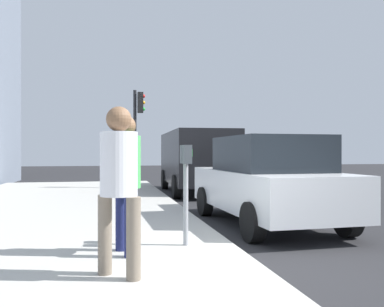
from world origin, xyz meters
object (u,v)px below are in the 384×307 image
object	(u,v)px
parking_meter	(186,173)
pedestrian_bystander	(119,176)
pedestrian_at_meter	(126,172)
parked_sedan_near	(267,180)
traffic_signal	(138,122)
parked_van_far	(196,158)

from	to	relation	value
parking_meter	pedestrian_bystander	xyz separation A→B (m)	(-1.29, 0.96, 0.04)
pedestrian_at_meter	pedestrian_bystander	world-z (taller)	pedestrian_bystander
parking_meter	parked_sedan_near	size ratio (longest dim) A/B	0.32
pedestrian_at_meter	parked_sedan_near	bearing A→B (deg)	24.06
parked_sedan_near	traffic_signal	distance (m)	7.91
parked_sedan_near	traffic_signal	xyz separation A→B (m)	(7.46, 2.02, 1.68)
pedestrian_at_meter	pedestrian_bystander	bearing A→B (deg)	-111.25
parking_meter	pedestrian_bystander	bearing A→B (deg)	143.12
pedestrian_bystander	traffic_signal	distance (m)	10.89
parking_meter	traffic_signal	world-z (taller)	traffic_signal
parked_van_far	traffic_signal	world-z (taller)	traffic_signal
parked_van_far	parked_sedan_near	bearing A→B (deg)	-179.98
pedestrian_at_meter	pedestrian_bystander	xyz separation A→B (m)	(-0.97, 0.11, 0.00)
pedestrian_at_meter	parked_van_far	bearing A→B (deg)	57.32
pedestrian_at_meter	traffic_signal	distance (m)	9.92
parked_sedan_near	parked_van_far	world-z (taller)	parked_van_far
pedestrian_at_meter	parked_van_far	world-z (taller)	parked_van_far
pedestrian_at_meter	traffic_signal	size ratio (longest dim) A/B	0.50
traffic_signal	parked_sedan_near	bearing A→B (deg)	-164.82
parked_van_far	pedestrian_at_meter	bearing A→B (deg)	162.03
pedestrian_bystander	parked_sedan_near	xyz separation A→B (m)	(3.30, -3.01, -0.31)
pedestrian_bystander	traffic_signal	size ratio (longest dim) A/B	0.50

